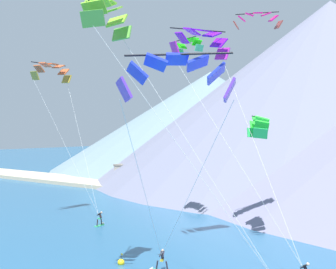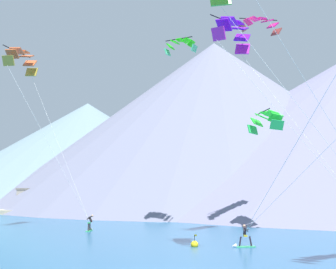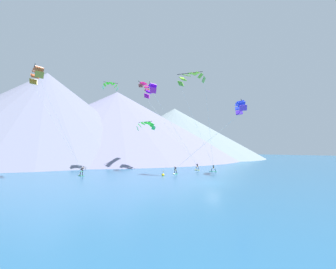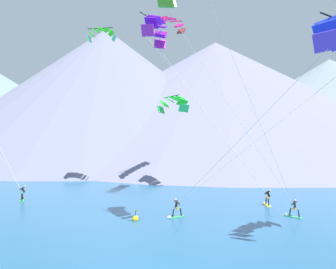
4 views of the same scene
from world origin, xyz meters
The scene contains 14 objects.
kitesurfer_mid_center centered at (3.38, 12.90, 0.49)m, with size 1.76×1.04×1.71m.
kitesurfer_far_left centered at (-12.52, 21.78, 0.51)m, with size 0.80×1.79×1.71m.
parafoil_kite_near_lead centered at (2.32, 20.14, 18.79)m, with size 12.91×6.61×18.64m.
parafoil_kite_far_left centered at (-20.49, 21.21, 17.96)m, with size 8.71×5.55×17.64m.
parafoil_kite_distant_high_outer centered at (4.83, 26.34, 11.30)m, with size 3.88×4.63×2.22m.
parafoil_kite_distant_low_drift centered at (4.49, 26.65, 21.72)m, with size 4.47×3.60×1.77m.
parafoil_kite_distant_mid_solo centered at (-4.44, 27.59, 20.36)m, with size 3.86×1.93×1.63m.
race_marker_buoy centered at (-0.10, 12.28, 0.16)m, with size 0.56×0.56×1.02m.
shoreline_strip centered at (0.00, 48.18, 0.35)m, with size 180.00×10.00×0.70m, color #BCAD8E.
shore_building_harbour_front centered at (-4.18, 52.63, 1.95)m, with size 5.62×6.41×3.87m.
shore_building_promenade_mid centered at (-33.65, 51.14, 2.08)m, with size 8.57×4.29×4.13m.
shore_building_quay_east centered at (-12.33, 50.87, 3.02)m, with size 7.83×5.07×6.02m.
mountain_peak_central_summit centered at (-43.90, 92.04, 13.24)m, with size 85.37×85.37×26.48m.
mountain_peak_east_shoulder centered at (-8.68, 84.44, 19.07)m, with size 99.55×99.55×38.13m.
Camera 2 is at (6.44, -22.50, 4.47)m, focal length 50.00 mm.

